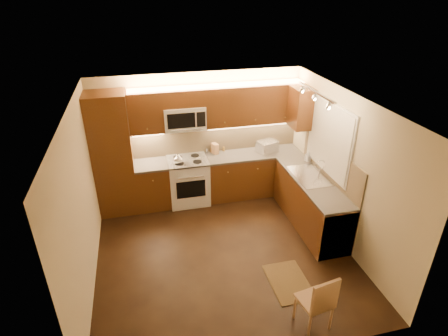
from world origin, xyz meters
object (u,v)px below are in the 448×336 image
object	(u,v)px
stove	(188,181)
microwave	(184,118)
soap_bottle	(308,156)
knife_block	(215,149)
sink	(310,172)
kettle	(178,159)
dining_chair	(315,299)
toaster_oven	(267,147)

from	to	relation	value
stove	microwave	size ratio (longest dim) A/B	1.21
microwave	soap_bottle	world-z (taller)	microwave
microwave	knife_block	bearing A→B (deg)	6.15
stove	microwave	xyz separation A→B (m)	(0.00, 0.14, 1.26)
stove	sink	distance (m)	2.35
stove	kettle	world-z (taller)	kettle
soap_bottle	stove	bearing A→B (deg)	148.74
microwave	dining_chair	xyz separation A→B (m)	(1.09, -3.45, -1.29)
stove	dining_chair	bearing A→B (deg)	-71.84
toaster_oven	knife_block	bearing A→B (deg)	151.82
stove	knife_block	xyz separation A→B (m)	(0.58, 0.20, 0.54)
sink	kettle	world-z (taller)	kettle
stove	toaster_oven	size ratio (longest dim) A/B	2.43
soap_bottle	kettle	bearing A→B (deg)	152.54
stove	toaster_oven	bearing A→B (deg)	0.84
kettle	knife_block	world-z (taller)	kettle
toaster_oven	stove	bearing A→B (deg)	162.24
kettle	knife_block	xyz separation A→B (m)	(0.77, 0.32, -0.02)
sink	knife_block	xyz separation A→B (m)	(-1.42, 1.32, 0.03)
sink	dining_chair	distance (m)	2.44
sink	toaster_oven	distance (m)	1.21
knife_block	dining_chair	size ratio (longest dim) A/B	0.24
sink	soap_bottle	size ratio (longest dim) A/B	4.32
microwave	soap_bottle	xyz separation A→B (m)	(2.23, -0.68, -0.72)
stove	kettle	size ratio (longest dim) A/B	4.51
sink	toaster_oven	world-z (taller)	toaster_oven
kettle	soap_bottle	size ratio (longest dim) A/B	1.02
toaster_oven	knife_block	world-z (taller)	toaster_oven
stove	microwave	distance (m)	1.27
microwave	soap_bottle	distance (m)	2.44
sink	kettle	size ratio (longest dim) A/B	4.22
kettle	microwave	bearing A→B (deg)	57.54
microwave	kettle	world-z (taller)	microwave
microwave	toaster_oven	bearing A→B (deg)	-3.93
sink	soap_bottle	world-z (taller)	soap_bottle
toaster_oven	microwave	bearing A→B (deg)	157.46
sink	toaster_oven	bearing A→B (deg)	108.46
microwave	kettle	bearing A→B (deg)	-126.49
toaster_oven	soap_bottle	bearing A→B (deg)	-61.40
microwave	kettle	size ratio (longest dim) A/B	3.73
dining_chair	sink	bearing A→B (deg)	57.54
stove	dining_chair	distance (m)	3.49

